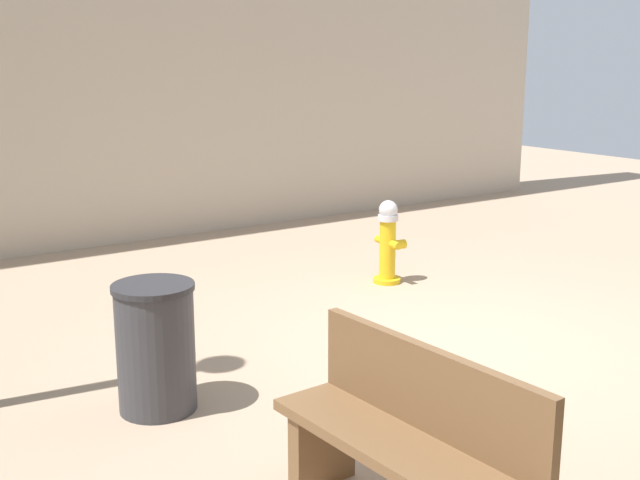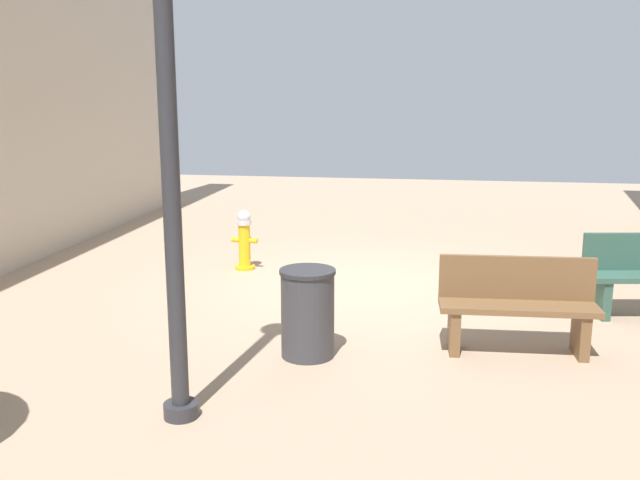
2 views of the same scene
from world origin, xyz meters
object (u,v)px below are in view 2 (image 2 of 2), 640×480
at_px(fire_hydrant, 245,240).
at_px(street_lamp, 165,57).
at_px(bench_far, 517,304).
at_px(trash_bin, 308,313).

xyz_separation_m(fire_hydrant, street_lamp, (-0.76, 4.71, 2.37)).
height_order(bench_far, trash_bin, bench_far).
distance_m(bench_far, trash_bin, 2.09).
relative_size(bench_far, street_lamp, 0.34).
relative_size(fire_hydrant, trash_bin, 1.00).
distance_m(street_lamp, trash_bin, 2.89).
height_order(fire_hydrant, street_lamp, street_lamp).
bearing_deg(bench_far, trash_bin, 13.06).
bearing_deg(trash_bin, fire_hydrant, -64.67).
bearing_deg(trash_bin, bench_far, -166.94).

